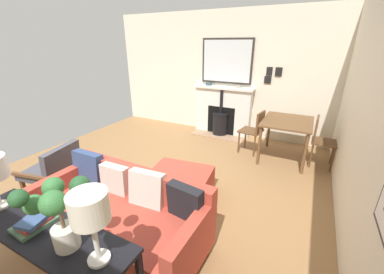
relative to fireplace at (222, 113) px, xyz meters
name	(u,v)px	position (x,y,z in m)	size (l,w,h in m)	color
ground_plane	(140,190)	(2.78, -0.25, -0.51)	(5.99, 5.24, 0.01)	olive
wall_back	(384,133)	(2.78, 2.37, 0.85)	(5.99, 0.12, 2.71)	silver
wall_left	(217,74)	(-0.21, -0.25, 0.85)	(0.12, 5.24, 2.71)	silver
fireplace	(222,113)	(0.00, 0.00, 0.00)	(0.57, 1.39, 1.12)	#9E7A5B
mirror_over_mantel	(227,61)	(-0.12, 0.00, 1.16)	(0.04, 1.16, 0.96)	#2D2823
mantel_bowl_near	(209,84)	(-0.03, -0.38, 0.65)	(0.14, 0.14, 0.05)	#334C56
mantel_bowl_far	(238,86)	(-0.03, 0.32, 0.65)	(0.13, 0.13, 0.05)	#9E9384
sofa	(122,213)	(3.61, 0.22, -0.15)	(0.87, 1.87, 0.83)	#B2B2B7
ottoman	(180,181)	(2.61, 0.36, -0.27)	(0.75, 0.91, 0.38)	#B2B2B7
armchair_accent	(54,167)	(3.39, -1.21, -0.06)	(0.77, 0.69, 0.76)	brown
console_table	(46,239)	(4.37, 0.22, 0.17)	(0.40, 1.51, 0.77)	black
table_lamp_far_end	(90,211)	(4.37, 0.79, 0.65)	(0.23, 0.23, 0.49)	white
potted_plant	(61,206)	(4.37, 0.52, 0.58)	(0.47, 0.42, 0.53)	silver
book_stack	(35,222)	(4.38, 0.14, 0.30)	(0.28, 0.22, 0.08)	#4C7056
dining_table	(287,126)	(0.73, 1.50, 0.15)	(1.00, 0.83, 0.75)	brown
dining_chair_near_fireplace	(255,129)	(0.74, 0.94, 0.01)	(0.45, 0.45, 0.85)	brown
dining_chair_by_back_wall	(320,138)	(0.73, 2.05, 0.02)	(0.41, 0.41, 0.88)	brown
photo_gallery_row	(272,74)	(-0.13, 1.00, 0.93)	(0.02, 0.34, 0.34)	black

